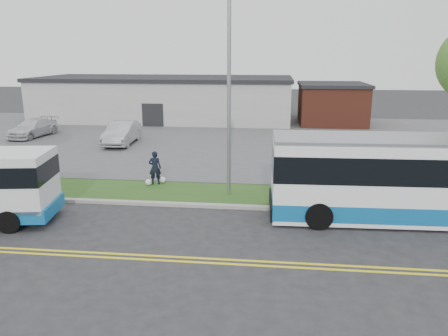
# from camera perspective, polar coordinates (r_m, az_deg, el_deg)

# --- Properties ---
(ground) EXTENTS (140.00, 140.00, 0.00)m
(ground) POSITION_cam_1_polar(r_m,az_deg,el_deg) (18.77, -9.48, -5.95)
(ground) COLOR #28282B
(ground) RESTS_ON ground
(lane_line_north) EXTENTS (70.00, 0.12, 0.01)m
(lane_line_north) POSITION_cam_1_polar(r_m,az_deg,el_deg) (15.40, -13.43, -10.87)
(lane_line_north) COLOR yellow
(lane_line_north) RESTS_ON ground
(lane_line_south) EXTENTS (70.00, 0.12, 0.01)m
(lane_line_south) POSITION_cam_1_polar(r_m,az_deg,el_deg) (15.15, -13.82, -11.35)
(lane_line_south) COLOR yellow
(lane_line_south) RESTS_ON ground
(curb) EXTENTS (80.00, 0.30, 0.15)m
(curb) POSITION_cam_1_polar(r_m,az_deg,el_deg) (19.74, -8.63, -4.64)
(curb) COLOR #9E9B93
(curb) RESTS_ON ground
(verge) EXTENTS (80.00, 3.30, 0.10)m
(verge) POSITION_cam_1_polar(r_m,az_deg,el_deg) (21.40, -7.39, -3.13)
(verge) COLOR #284818
(verge) RESTS_ON ground
(parking_lot) EXTENTS (80.00, 25.00, 0.10)m
(parking_lot) POSITION_cam_1_polar(r_m,az_deg,el_deg) (34.84, -1.89, 3.90)
(parking_lot) COLOR #4C4C4F
(parking_lot) RESTS_ON ground
(commercial_building) EXTENTS (25.40, 10.40, 4.35)m
(commercial_building) POSITION_cam_1_polar(r_m,az_deg,el_deg) (45.43, -7.65, 9.00)
(commercial_building) COLOR #9E9E99
(commercial_building) RESTS_ON ground
(brick_wing) EXTENTS (6.30, 7.30, 3.90)m
(brick_wing) POSITION_cam_1_polar(r_m,az_deg,el_deg) (43.45, 13.87, 8.17)
(brick_wing) COLOR brown
(brick_wing) RESTS_ON ground
(streetlight_near) EXTENTS (0.35, 1.53, 9.50)m
(streetlight_near) POSITION_cam_1_polar(r_m,az_deg,el_deg) (19.74, 0.63, 10.86)
(streetlight_near) COLOR gray
(streetlight_near) RESTS_ON verge
(transit_bus) EXTENTS (12.32, 3.27, 3.40)m
(transit_bus) POSITION_cam_1_polar(r_m,az_deg,el_deg) (19.11, 24.84, -1.35)
(transit_bus) COLOR white
(transit_bus) RESTS_ON ground
(pedestrian) EXTENTS (0.68, 0.50, 1.72)m
(pedestrian) POSITION_cam_1_polar(r_m,az_deg,el_deg) (22.39, -9.00, 0.04)
(pedestrian) COLOR black
(pedestrian) RESTS_ON verge
(parked_car_a) EXTENTS (2.01, 5.07, 1.64)m
(parked_car_a) POSITION_cam_1_polar(r_m,az_deg,el_deg) (33.08, -13.22, 4.47)
(parked_car_a) COLOR #A7AAAE
(parked_car_a) RESTS_ON parking_lot
(parked_car_b) EXTENTS (2.62, 5.05, 1.40)m
(parked_car_b) POSITION_cam_1_polar(r_m,az_deg,el_deg) (38.43, -23.69, 4.82)
(parked_car_b) COLOR silver
(parked_car_b) RESTS_ON parking_lot
(grocery_bag_left) EXTENTS (0.32, 0.32, 0.32)m
(grocery_bag_left) POSITION_cam_1_polar(r_m,az_deg,el_deg) (22.42, -9.84, -1.83)
(grocery_bag_left) COLOR white
(grocery_bag_left) RESTS_ON verge
(grocery_bag_right) EXTENTS (0.32, 0.32, 0.32)m
(grocery_bag_right) POSITION_cam_1_polar(r_m,az_deg,el_deg) (22.73, -8.04, -1.54)
(grocery_bag_right) COLOR white
(grocery_bag_right) RESTS_ON verge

